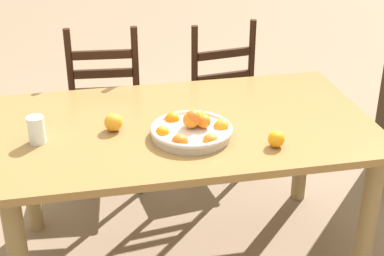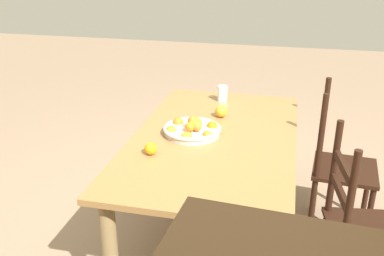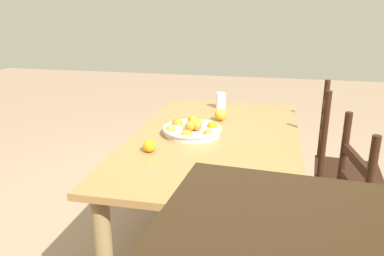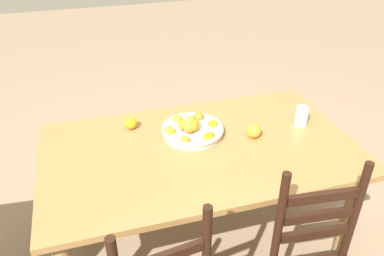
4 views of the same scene
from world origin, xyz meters
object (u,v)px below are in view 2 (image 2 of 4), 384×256
at_px(dining_table, 214,152).
at_px(chair_by_cabinet, 360,229).
at_px(drinking_glass, 222,94).
at_px(fruit_bowl, 192,129).
at_px(orange_loose_0, 221,111).
at_px(orange_loose_1, 151,149).
at_px(chair_near_window, 338,166).

bearing_deg(dining_table, chair_by_cabinet, 67.82).
relative_size(chair_by_cabinet, drinking_glass, 8.47).
height_order(chair_by_cabinet, fruit_bowl, chair_by_cabinet).
bearing_deg(orange_loose_0, orange_loose_1, -23.81).
bearing_deg(orange_loose_1, orange_loose_0, 156.19).
height_order(fruit_bowl, orange_loose_1, fruit_bowl).
distance_m(chair_by_cabinet, orange_loose_1, 1.17).
xyz_separation_m(dining_table, drinking_glass, (-0.63, -0.06, 0.17)).
height_order(chair_near_window, chair_by_cabinet, chair_near_window).
height_order(chair_by_cabinet, drinking_glass, chair_by_cabinet).
xyz_separation_m(chair_near_window, orange_loose_0, (-0.01, -0.77, 0.30)).
bearing_deg(dining_table, chair_near_window, 111.75).
distance_m(orange_loose_0, drinking_glass, 0.32).
bearing_deg(chair_by_cabinet, dining_table, 59.94).
bearing_deg(drinking_glass, chair_by_cabinet, 42.43).
height_order(orange_loose_0, orange_loose_1, orange_loose_0).
xyz_separation_m(chair_by_cabinet, orange_loose_0, (-0.65, -0.84, 0.33)).
relative_size(chair_near_window, chair_by_cabinet, 1.03).
xyz_separation_m(dining_table, chair_near_window, (-0.30, 0.76, -0.16)).
relative_size(chair_near_window, orange_loose_0, 12.72).
xyz_separation_m(chair_near_window, drinking_glass, (-0.33, -0.82, 0.32)).
relative_size(chair_near_window, drinking_glass, 8.74).
distance_m(dining_table, chair_by_cabinet, 0.91).
height_order(fruit_bowl, drinking_glass, fruit_bowl).
xyz_separation_m(fruit_bowl, orange_loose_0, (-0.32, 0.12, 0.01)).
xyz_separation_m(dining_table, chair_by_cabinet, (0.34, 0.83, -0.19)).
xyz_separation_m(orange_loose_0, drinking_glass, (-0.32, -0.04, 0.02)).
bearing_deg(drinking_glass, dining_table, 5.27).
distance_m(fruit_bowl, orange_loose_0, 0.34).
height_order(chair_near_window, orange_loose_0, chair_near_window).
relative_size(chair_near_window, orange_loose_1, 14.55).
height_order(fruit_bowl, orange_loose_0, fruit_bowl).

